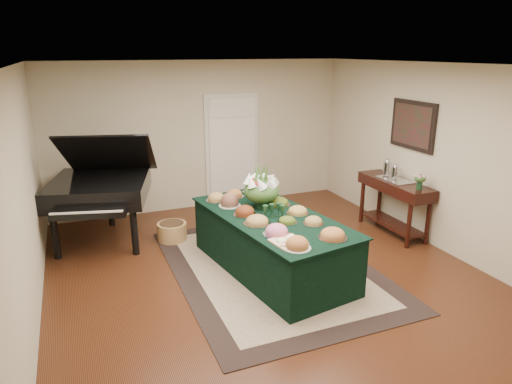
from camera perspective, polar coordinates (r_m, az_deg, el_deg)
name	(u,v)px	position (r m, az deg, el deg)	size (l,w,h in m)	color
ground	(264,272)	(6.24, 1.06, -10.02)	(6.00, 6.00, 0.00)	black
area_rug	(271,267)	(6.36, 1.94, -9.39)	(2.58, 3.61, 0.01)	black
kitchen_doorway	(232,151)	(8.72, -3.01, 5.13)	(1.05, 0.07, 2.10)	beige
buffet_table	(271,243)	(6.14, 1.95, -6.40)	(1.56, 2.65, 0.79)	black
food_platters	(267,212)	(5.99, 1.35, -2.48)	(1.16, 2.39, 0.15)	silver
cutting_board	(287,239)	(5.19, 3.94, -5.93)	(0.39, 0.39, 0.10)	tan
green_goblets	(275,211)	(5.91, 2.34, -2.35)	(0.28, 0.17, 0.18)	black
floral_centerpiece	(262,187)	(6.22, 0.69, 0.67)	(0.50, 0.50, 0.50)	black
grand_piano	(100,188)	(7.31, -18.90, 0.53)	(1.84, 1.96, 1.73)	black
wicker_basket	(172,232)	(7.29, -10.44, -4.91)	(0.45, 0.45, 0.28)	#A87B43
mahogany_sideboard	(395,192)	(7.63, 16.96, -0.04)	(0.45, 1.41, 0.88)	black
tea_service	(392,172)	(7.64, 16.59, 2.46)	(0.34, 0.58, 0.30)	silver
pink_bouquet	(420,179)	(7.15, 19.82, 1.54)	(0.19, 0.19, 0.25)	black
wall_painting	(413,125)	(7.54, 18.99, 7.90)	(0.05, 0.95, 0.75)	black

